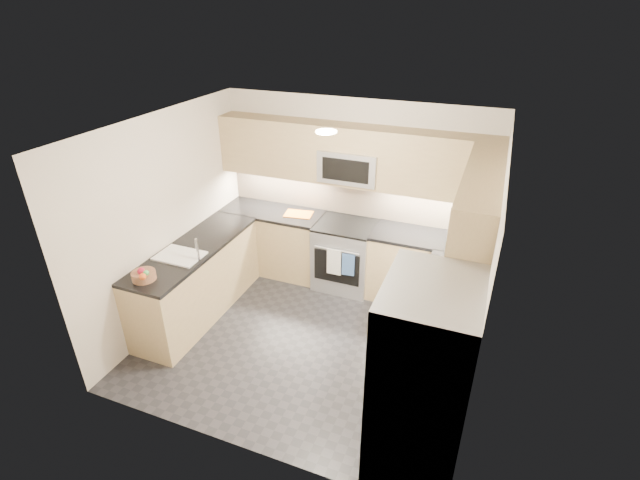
# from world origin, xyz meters

# --- Properties ---
(floor) EXTENTS (3.60, 3.20, 0.00)m
(floor) POSITION_xyz_m (0.00, 0.00, 0.00)
(floor) COLOR black
(floor) RESTS_ON ground
(ceiling) EXTENTS (3.60, 3.20, 0.02)m
(ceiling) POSITION_xyz_m (0.00, 0.00, 2.50)
(ceiling) COLOR beige
(ceiling) RESTS_ON wall_back
(wall_back) EXTENTS (3.60, 0.02, 2.50)m
(wall_back) POSITION_xyz_m (0.00, 1.60, 1.25)
(wall_back) COLOR beige
(wall_back) RESTS_ON floor
(wall_front) EXTENTS (3.60, 0.02, 2.50)m
(wall_front) POSITION_xyz_m (0.00, -1.60, 1.25)
(wall_front) COLOR beige
(wall_front) RESTS_ON floor
(wall_left) EXTENTS (0.02, 3.20, 2.50)m
(wall_left) POSITION_xyz_m (-1.80, 0.00, 1.25)
(wall_left) COLOR beige
(wall_left) RESTS_ON floor
(wall_right) EXTENTS (0.02, 3.20, 2.50)m
(wall_right) POSITION_xyz_m (1.80, 0.00, 1.25)
(wall_right) COLOR beige
(wall_right) RESTS_ON floor
(base_cab_back_left) EXTENTS (1.42, 0.60, 0.90)m
(base_cab_back_left) POSITION_xyz_m (-1.09, 1.30, 0.45)
(base_cab_back_left) COLOR tan
(base_cab_back_left) RESTS_ON floor
(base_cab_back_right) EXTENTS (1.42, 0.60, 0.90)m
(base_cab_back_right) POSITION_xyz_m (1.09, 1.30, 0.45)
(base_cab_back_right) COLOR tan
(base_cab_back_right) RESTS_ON floor
(base_cab_right) EXTENTS (0.60, 1.70, 0.90)m
(base_cab_right) POSITION_xyz_m (1.50, 0.15, 0.45)
(base_cab_right) COLOR tan
(base_cab_right) RESTS_ON floor
(base_cab_peninsula) EXTENTS (0.60, 2.00, 0.90)m
(base_cab_peninsula) POSITION_xyz_m (-1.50, 0.00, 0.45)
(base_cab_peninsula) COLOR tan
(base_cab_peninsula) RESTS_ON floor
(countertop_back_left) EXTENTS (1.42, 0.63, 0.04)m
(countertop_back_left) POSITION_xyz_m (-1.09, 1.30, 0.92)
(countertop_back_left) COLOR black
(countertop_back_left) RESTS_ON base_cab_back_left
(countertop_back_right) EXTENTS (1.42, 0.63, 0.04)m
(countertop_back_right) POSITION_xyz_m (1.09, 1.30, 0.92)
(countertop_back_right) COLOR black
(countertop_back_right) RESTS_ON base_cab_back_right
(countertop_right) EXTENTS (0.63, 1.70, 0.04)m
(countertop_right) POSITION_xyz_m (1.50, 0.15, 0.92)
(countertop_right) COLOR black
(countertop_right) RESTS_ON base_cab_right
(countertop_peninsula) EXTENTS (0.63, 2.00, 0.04)m
(countertop_peninsula) POSITION_xyz_m (-1.50, 0.00, 0.92)
(countertop_peninsula) COLOR black
(countertop_peninsula) RESTS_ON base_cab_peninsula
(upper_cab_back) EXTENTS (3.60, 0.35, 0.75)m
(upper_cab_back) POSITION_xyz_m (0.00, 1.43, 1.83)
(upper_cab_back) COLOR tan
(upper_cab_back) RESTS_ON wall_back
(upper_cab_right) EXTENTS (0.35, 1.95, 0.75)m
(upper_cab_right) POSITION_xyz_m (1.62, 0.28, 1.83)
(upper_cab_right) COLOR tan
(upper_cab_right) RESTS_ON wall_right
(backsplash_back) EXTENTS (3.60, 0.01, 0.51)m
(backsplash_back) POSITION_xyz_m (0.00, 1.60, 1.20)
(backsplash_back) COLOR tan
(backsplash_back) RESTS_ON wall_back
(backsplash_right) EXTENTS (0.01, 2.30, 0.51)m
(backsplash_right) POSITION_xyz_m (1.80, 0.45, 1.20)
(backsplash_right) COLOR tan
(backsplash_right) RESTS_ON wall_right
(gas_range) EXTENTS (0.76, 0.65, 0.91)m
(gas_range) POSITION_xyz_m (0.00, 1.28, 0.46)
(gas_range) COLOR #A2A4AA
(gas_range) RESTS_ON floor
(range_cooktop) EXTENTS (0.76, 0.65, 0.03)m
(range_cooktop) POSITION_xyz_m (0.00, 1.28, 0.92)
(range_cooktop) COLOR black
(range_cooktop) RESTS_ON gas_range
(oven_door_glass) EXTENTS (0.62, 0.02, 0.45)m
(oven_door_glass) POSITION_xyz_m (0.00, 0.95, 0.45)
(oven_door_glass) COLOR black
(oven_door_glass) RESTS_ON gas_range
(oven_handle) EXTENTS (0.60, 0.02, 0.02)m
(oven_handle) POSITION_xyz_m (0.00, 0.93, 0.72)
(oven_handle) COLOR #B2B5BA
(oven_handle) RESTS_ON gas_range
(microwave) EXTENTS (0.76, 0.40, 0.40)m
(microwave) POSITION_xyz_m (0.00, 1.40, 1.70)
(microwave) COLOR #A8AAB0
(microwave) RESTS_ON upper_cab_back
(microwave_door) EXTENTS (0.60, 0.01, 0.28)m
(microwave_door) POSITION_xyz_m (0.00, 1.20, 1.70)
(microwave_door) COLOR black
(microwave_door) RESTS_ON microwave
(refrigerator) EXTENTS (0.70, 0.90, 1.80)m
(refrigerator) POSITION_xyz_m (1.45, -1.15, 0.90)
(refrigerator) COLOR #A2A4AA
(refrigerator) RESTS_ON floor
(fridge_handle_left) EXTENTS (0.02, 0.02, 1.20)m
(fridge_handle_left) POSITION_xyz_m (1.08, -1.33, 0.95)
(fridge_handle_left) COLOR #B2B5BA
(fridge_handle_left) RESTS_ON refrigerator
(fridge_handle_right) EXTENTS (0.02, 0.02, 1.20)m
(fridge_handle_right) POSITION_xyz_m (1.08, -0.97, 0.95)
(fridge_handle_right) COLOR #B2B5BA
(fridge_handle_right) RESTS_ON refrigerator
(sink_basin) EXTENTS (0.52, 0.38, 0.16)m
(sink_basin) POSITION_xyz_m (-1.50, -0.25, 0.88)
(sink_basin) COLOR white
(sink_basin) RESTS_ON base_cab_peninsula
(faucet) EXTENTS (0.03, 0.03, 0.28)m
(faucet) POSITION_xyz_m (-1.24, -0.25, 1.08)
(faucet) COLOR silver
(faucet) RESTS_ON countertop_peninsula
(utensil_bowl) EXTENTS (0.34, 0.34, 0.16)m
(utensil_bowl) POSITION_xyz_m (1.45, 1.17, 1.02)
(utensil_bowl) COLOR #5AC353
(utensil_bowl) RESTS_ON countertop_back_right
(cutting_board) EXTENTS (0.41, 0.32, 0.01)m
(cutting_board) POSITION_xyz_m (-0.69, 1.31, 0.95)
(cutting_board) COLOR orange
(cutting_board) RESTS_ON countertop_back_left
(fruit_basket) EXTENTS (0.30, 0.30, 0.09)m
(fruit_basket) POSITION_xyz_m (-1.55, -0.79, 0.99)
(fruit_basket) COLOR #8E5D42
(fruit_basket) RESTS_ON countertop_peninsula
(fruit_apple) EXTENTS (0.08, 0.08, 0.08)m
(fruit_apple) POSITION_xyz_m (-1.55, -0.81, 1.05)
(fruit_apple) COLOR red
(fruit_apple) RESTS_ON fruit_basket
(fruit_pear) EXTENTS (0.06, 0.06, 0.06)m
(fruit_pear) POSITION_xyz_m (-1.48, -0.82, 1.05)
(fruit_pear) COLOR #49AB50
(fruit_pear) RESTS_ON fruit_basket
(dish_towel_check) EXTENTS (0.19, 0.02, 0.36)m
(dish_towel_check) POSITION_xyz_m (-0.02, 0.91, 0.55)
(dish_towel_check) COLOR white
(dish_towel_check) RESTS_ON oven_handle
(dish_towel_blue) EXTENTS (0.16, 0.03, 0.31)m
(dish_towel_blue) POSITION_xyz_m (0.17, 0.91, 0.55)
(dish_towel_blue) COLOR #34558F
(dish_towel_blue) RESTS_ON oven_handle
(fruit_orange) EXTENTS (0.07, 0.07, 0.07)m
(fruit_orange) POSITION_xyz_m (-1.46, -0.89, 1.05)
(fruit_orange) COLOR #E15519
(fruit_orange) RESTS_ON fruit_basket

